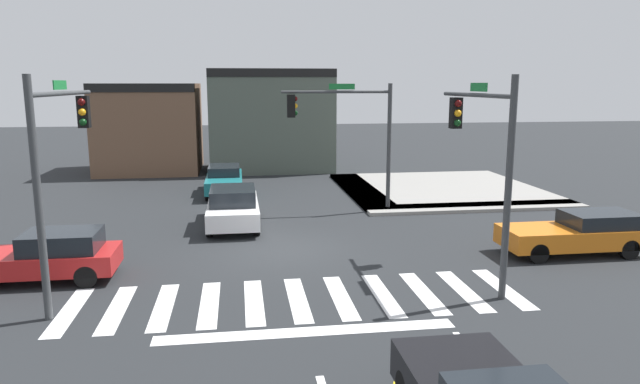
% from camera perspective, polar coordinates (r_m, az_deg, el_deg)
% --- Properties ---
extents(ground_plane, '(120.00, 120.00, 0.00)m').
position_cam_1_polar(ground_plane, '(19.32, -3.64, -5.80)').
color(ground_plane, '#232628').
extents(crosswalk_near, '(11.74, 3.15, 0.01)m').
position_cam_1_polar(crosswalk_near, '(15.08, -2.24, -10.62)').
color(crosswalk_near, silver).
rests_on(crosswalk_near, ground_plane).
extents(curb_corner_northeast, '(10.00, 10.60, 0.15)m').
position_cam_1_polar(curb_corner_northeast, '(30.09, 11.20, 0.16)').
color(curb_corner_northeast, gray).
rests_on(curb_corner_northeast, ground_plane).
extents(storefront_row, '(14.55, 6.17, 6.38)m').
position_cam_1_polar(storefront_row, '(37.33, -10.30, 6.77)').
color(storefront_row, brown).
rests_on(storefront_row, ground_plane).
extents(traffic_signal_southeast, '(0.32, 4.79, 5.72)m').
position_cam_1_polar(traffic_signal_southeast, '(16.46, 15.89, 4.75)').
color(traffic_signal_southeast, '#383A3D').
rests_on(traffic_signal_southeast, ground_plane).
extents(traffic_signal_southwest, '(0.32, 5.38, 5.71)m').
position_cam_1_polar(traffic_signal_southwest, '(16.28, -24.44, 4.34)').
color(traffic_signal_southwest, '#383A3D').
rests_on(traffic_signal_southwest, ground_plane).
extents(traffic_signal_northeast, '(4.73, 0.32, 5.51)m').
position_cam_1_polar(traffic_signal_northeast, '(24.48, 2.69, 6.87)').
color(traffic_signal_northeast, '#383A3D').
rests_on(traffic_signal_northeast, ground_plane).
extents(car_orange, '(4.53, 1.76, 1.37)m').
position_cam_1_polar(car_orange, '(20.52, 24.30, -3.71)').
color(car_orange, orange).
rests_on(car_orange, ground_plane).
extents(car_teal, '(1.77, 4.70, 1.39)m').
position_cam_1_polar(car_teal, '(29.34, -9.52, 1.25)').
color(car_teal, '#196B70').
rests_on(car_teal, ground_plane).
extents(car_red, '(4.27, 1.76, 1.41)m').
position_cam_1_polar(car_red, '(17.99, -25.72, -5.78)').
color(car_red, red).
rests_on(car_red, ground_plane).
extents(car_white, '(1.94, 4.63, 1.54)m').
position_cam_1_polar(car_white, '(22.58, -8.66, -1.45)').
color(car_white, white).
rests_on(car_white, ground_plane).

